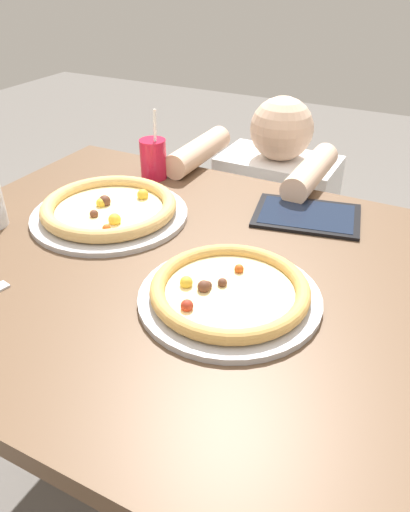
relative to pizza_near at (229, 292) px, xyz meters
The scene contains 7 objects.
ground_plane 0.77m from the pizza_near, 129.79° to the left, with size 8.00×8.00×0.00m, color #66605B.
dining_table 0.14m from the pizza_near, 129.79° to the left, with size 1.36×0.93×0.75m.
pizza_near is the anchor object (origin of this frame).
pizza_far 0.41m from the pizza_near, 157.06° to the left, with size 0.36×0.36×0.04m.
drink_cup_colored 0.58m from the pizza_near, 135.66° to the left, with size 0.07×0.07×0.19m.
tablet 0.37m from the pizza_near, 86.23° to the left, with size 0.27×0.22×0.01m.
diner_seated 0.87m from the pizza_near, 103.91° to the left, with size 0.40×0.52×0.91m.
Camera 1 is at (0.34, -0.71, 1.29)m, focal length 34.88 mm.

